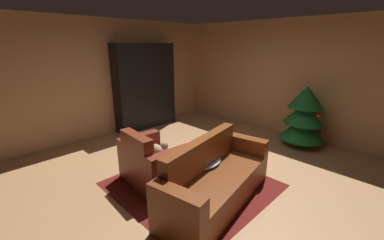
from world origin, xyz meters
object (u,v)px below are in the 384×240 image
(coffee_table, at_px, (197,161))
(bottle_on_table, at_px, (208,148))
(book_stack_on_table, at_px, (196,156))
(armchair_red, at_px, (153,164))
(bookshelf_unit, at_px, (149,87))
(couch_red, at_px, (216,181))
(decorated_tree, at_px, (304,115))

(coffee_table, bearing_deg, bottle_on_table, 78.85)
(book_stack_on_table, height_order, bottle_on_table, bottle_on_table)
(armchair_red, height_order, coffee_table, armchair_red)
(bookshelf_unit, distance_m, couch_red, 3.72)
(coffee_table, xyz_separation_m, decorated_tree, (0.51, 2.77, 0.26))
(book_stack_on_table, height_order, decorated_tree, decorated_tree)
(couch_red, relative_size, coffee_table, 2.96)
(couch_red, relative_size, decorated_tree, 1.61)
(armchair_red, bearing_deg, book_stack_on_table, 38.71)
(armchair_red, relative_size, book_stack_on_table, 5.61)
(bookshelf_unit, height_order, couch_red, bookshelf_unit)
(bottle_on_table, bearing_deg, couch_red, -35.49)
(armchair_red, xyz_separation_m, couch_red, (1.02, 0.34, -0.01))
(bookshelf_unit, xyz_separation_m, book_stack_on_table, (2.92, -1.23, -0.56))
(book_stack_on_table, bearing_deg, bookshelf_unit, 157.20)
(bookshelf_unit, bearing_deg, bottle_on_table, -18.83)
(bottle_on_table, relative_size, decorated_tree, 0.23)
(armchair_red, bearing_deg, couch_red, 18.50)
(bookshelf_unit, height_order, bottle_on_table, bookshelf_unit)
(armchair_red, relative_size, decorated_tree, 0.83)
(couch_red, distance_m, book_stack_on_table, 0.53)
(couch_red, height_order, coffee_table, couch_red)
(bookshelf_unit, bearing_deg, coffee_table, -22.37)
(bottle_on_table, bearing_deg, armchair_red, -132.74)
(coffee_table, bearing_deg, bookshelf_unit, 157.63)
(armchair_red, bearing_deg, decorated_tree, 71.77)
(armchair_red, relative_size, coffee_table, 1.53)
(coffee_table, height_order, bottle_on_table, bottle_on_table)
(bookshelf_unit, distance_m, armchair_red, 3.00)
(bookshelf_unit, relative_size, armchair_red, 1.96)
(coffee_table, xyz_separation_m, book_stack_on_table, (-0.02, -0.02, 0.08))
(bookshelf_unit, relative_size, coffee_table, 3.00)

